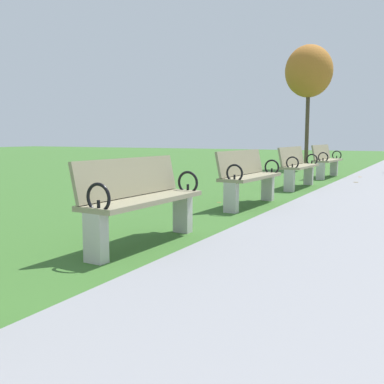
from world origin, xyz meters
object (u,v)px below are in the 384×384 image
(park_bench_3, at_px, (141,199))
(park_bench_4, at_px, (248,176))
(park_bench_6, at_px, (326,160))
(tree_2, at_px, (309,72))
(park_bench_5, at_px, (298,166))

(park_bench_3, xyz_separation_m, park_bench_4, (0.00, 3.00, 0.00))
(park_bench_3, height_order, park_bench_6, same)
(park_bench_3, distance_m, tree_2, 12.21)
(park_bench_4, xyz_separation_m, park_bench_6, (0.00, 5.80, 0.00))
(park_bench_5, xyz_separation_m, park_bench_6, (0.00, 2.87, 0.00))
(park_bench_6, bearing_deg, park_bench_3, -90.00)
(park_bench_5, distance_m, tree_2, 6.65)
(park_bench_5, bearing_deg, park_bench_6, 90.00)
(park_bench_3, xyz_separation_m, park_bench_6, (0.00, 8.80, 0.00))
(park_bench_5, bearing_deg, tree_2, 102.60)
(park_bench_5, relative_size, park_bench_6, 0.99)
(park_bench_6, bearing_deg, tree_2, 113.63)
(park_bench_4, xyz_separation_m, park_bench_5, (-0.00, 2.93, 0.00))
(park_bench_3, relative_size, park_bench_4, 1.00)
(tree_2, bearing_deg, park_bench_4, -81.51)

